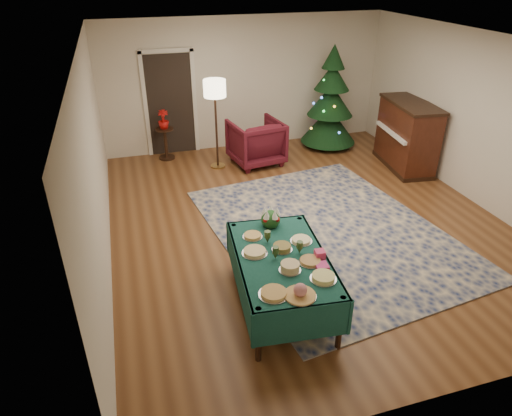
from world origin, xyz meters
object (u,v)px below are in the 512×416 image
object	(u,v)px
gift_box	(320,254)
side_table	(166,144)
potted_plant	(164,123)
armchair	(256,140)
piano	(407,136)
christmas_tree	(330,102)
buffet_table	(282,267)
floor_lamp	(215,94)

from	to	relation	value
gift_box	side_table	size ratio (longest dim) A/B	0.17
potted_plant	armchair	bearing A→B (deg)	-23.90
gift_box	side_table	world-z (taller)	gift_box
potted_plant	piano	bearing A→B (deg)	-21.62
potted_plant	christmas_tree	bearing A→B (deg)	-4.52
buffet_table	side_table	distance (m)	5.05
side_table	christmas_tree	bearing A→B (deg)	-4.52
armchair	floor_lamp	world-z (taller)	floor_lamp
floor_lamp	side_table	world-z (taller)	floor_lamp
armchair	floor_lamp	xyz separation A→B (m)	(-0.79, 0.03, 0.97)
side_table	christmas_tree	distance (m)	3.58
gift_box	buffet_table	bearing A→B (deg)	161.30
side_table	piano	bearing A→B (deg)	-21.62
buffet_table	christmas_tree	bearing A→B (deg)	59.62
side_table	piano	size ratio (longest dim) A/B	0.41
buffet_table	armchair	world-z (taller)	armchair
armchair	side_table	xyz separation A→B (m)	(-1.71, 0.76, -0.17)
buffet_table	piano	distance (m)	4.92
gift_box	side_table	bearing A→B (deg)	102.68
buffet_table	potted_plant	bearing A→B (deg)	98.54
floor_lamp	christmas_tree	size ratio (longest dim) A/B	0.80
armchair	buffet_table	bearing A→B (deg)	68.34
gift_box	armchair	xyz separation A→B (m)	(0.56, 4.37, -0.25)
gift_box	armchair	size ratio (longest dim) A/B	0.11
gift_box	side_table	distance (m)	5.27
side_table	piano	distance (m)	4.81
gift_box	floor_lamp	bearing A→B (deg)	92.98
armchair	side_table	bearing A→B (deg)	-32.78
side_table	piano	world-z (taller)	piano
side_table	gift_box	bearing A→B (deg)	-77.32
floor_lamp	side_table	xyz separation A→B (m)	(-0.92, 0.73, -1.15)
buffet_table	potted_plant	distance (m)	5.05
armchair	side_table	world-z (taller)	armchair
armchair	potted_plant	world-z (taller)	armchair
floor_lamp	christmas_tree	world-z (taller)	christmas_tree
buffet_table	floor_lamp	bearing A→B (deg)	87.65
armchair	potted_plant	distance (m)	1.89
buffet_table	piano	size ratio (longest dim) A/B	1.19
gift_box	christmas_tree	distance (m)	5.39
armchair	piano	world-z (taller)	piano
christmas_tree	potted_plant	bearing A→B (deg)	175.48
side_table	potted_plant	bearing A→B (deg)	180.00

